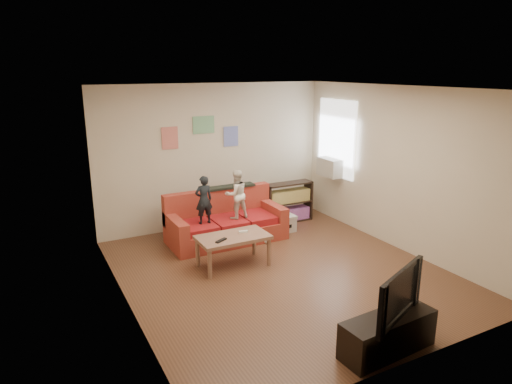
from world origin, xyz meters
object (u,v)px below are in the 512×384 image
bookshelf (288,204)px  tv_stand (388,334)px  child_b (236,194)px  sofa (225,223)px  file_box (283,223)px  coffee_table (233,240)px  television (391,292)px  child_a (204,200)px

bookshelf → tv_stand: size_ratio=0.88×
child_b → sofa: bearing=-50.0°
sofa → file_box: bearing=-6.3°
coffee_table → tv_stand: 2.84m
sofa → television: bearing=-87.4°
bookshelf → coffee_table: bearing=-142.9°
file_box → coffee_table: bearing=-146.8°
child_a → file_box: (1.57, 0.05, -0.68)m
file_box → tv_stand: size_ratio=0.40×
sofa → television: size_ratio=2.06×
child_a → television: bearing=100.8°
file_box → television: bearing=-104.2°
child_a → file_box: 1.72m
tv_stand → sofa: bearing=89.2°
coffee_table → file_box: bearing=33.2°
coffee_table → tv_stand: coffee_table is taller
child_a → television: child_a is taller
child_b → bookshelf: bearing=-161.2°
file_box → television: size_ratio=0.45×
sofa → bookshelf: (1.52, 0.33, 0.05)m
child_a → tv_stand: size_ratio=0.74×
coffee_table → child_b: bearing=61.6°
coffee_table → television: bearing=-79.4°
bookshelf → child_b: bearing=-160.1°
file_box → bookshelf: bearing=48.8°
child_b → coffee_table: (-0.50, -0.92, -0.44)m
child_b → file_box: 1.20m
child_a → bookshelf: child_a is taller
child_a → coffee_table: (0.10, -0.92, -0.42)m
child_a → bookshelf: (1.97, 0.50, -0.49)m
child_b → bookshelf: 1.54m
sofa → file_box: size_ratio=4.55×
sofa → bookshelf: size_ratio=2.06×
bookshelf → tv_stand: bookshelf is taller
file_box → television: (-0.95, -3.75, 0.55)m
sofa → tv_stand: sofa is taller
coffee_table → child_a: bearing=96.5°
child_b → file_box: size_ratio=1.93×
coffee_table → file_box: size_ratio=2.44×
coffee_table → bookshelf: bearing=37.1°
child_b → file_box: (0.97, 0.05, -0.70)m
child_b → television: bearing=89.3°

